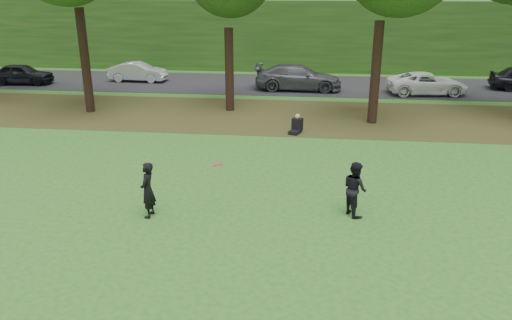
{
  "coord_description": "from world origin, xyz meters",
  "views": [
    {
      "loc": [
        1.24,
        -10.79,
        6.21
      ],
      "look_at": [
        -0.36,
        2.86,
        1.3
      ],
      "focal_mm": 35.0,
      "sensor_mm": 36.0,
      "label": 1
    }
  ],
  "objects_px": {
    "player_right": "(355,189)",
    "frisbee": "(218,165)",
    "player_left": "(148,190)",
    "seated_person": "(297,126)"
  },
  "relations": [
    {
      "from": "player_right",
      "to": "frisbee",
      "type": "xyz_separation_m",
      "value": [
        -3.77,
        -0.56,
        0.75
      ]
    },
    {
      "from": "player_left",
      "to": "seated_person",
      "type": "distance_m",
      "value": 9.53
    },
    {
      "from": "player_left",
      "to": "frisbee",
      "type": "xyz_separation_m",
      "value": [
        1.93,
        0.24,
        0.73
      ]
    },
    {
      "from": "player_left",
      "to": "frisbee",
      "type": "relative_size",
      "value": 4.27
    },
    {
      "from": "seated_person",
      "to": "player_left",
      "type": "bearing_deg",
      "value": -93.34
    },
    {
      "from": "player_right",
      "to": "seated_person",
      "type": "relative_size",
      "value": 1.89
    },
    {
      "from": "frisbee",
      "to": "player_left",
      "type": "bearing_deg",
      "value": -172.8
    },
    {
      "from": "player_left",
      "to": "seated_person",
      "type": "xyz_separation_m",
      "value": [
        3.77,
        8.74,
        -0.49
      ]
    },
    {
      "from": "player_right",
      "to": "frisbee",
      "type": "bearing_deg",
      "value": 70.47
    },
    {
      "from": "frisbee",
      "to": "seated_person",
      "type": "height_order",
      "value": "frisbee"
    }
  ]
}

